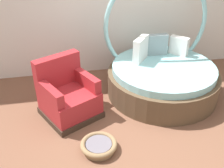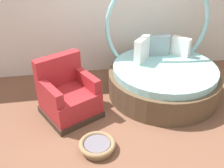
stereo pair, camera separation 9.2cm
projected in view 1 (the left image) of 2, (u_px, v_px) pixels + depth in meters
name	position (u px, v px, depth m)	size (l,w,h in m)	color
ground_plane	(133.00, 128.00, 4.12)	(8.00, 8.00, 0.02)	brown
round_daybed	(161.00, 72.00, 4.84)	(1.97, 1.97, 2.09)	brown
red_armchair	(68.00, 96.00, 4.26)	(1.08, 1.08, 0.94)	#38281E
pet_basket	(99.00, 146.00, 3.68)	(0.51, 0.51, 0.13)	#8E704C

